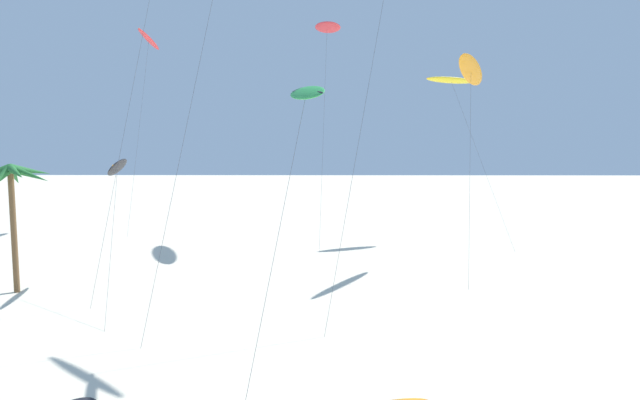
% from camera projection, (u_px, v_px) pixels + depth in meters
% --- Properties ---
extents(palm_tree_4, '(5.00, 4.75, 8.12)m').
position_uv_depth(palm_tree_4, '(11.00, 184.00, 35.86)').
color(palm_tree_4, brown).
rests_on(palm_tree_4, ground).
extents(flying_kite_0, '(3.46, 13.48, 21.46)m').
position_uv_depth(flying_kite_0, '(327.00, 27.00, 55.96)').
color(flying_kite_0, red).
rests_on(flying_kite_0, ground).
extents(flying_kite_2, '(1.22, 11.94, 21.31)m').
position_uv_depth(flying_kite_2, '(149.00, 40.00, 63.18)').
color(flying_kite_2, red).
rests_on(flying_kite_2, ground).
extents(flying_kite_4, '(3.21, 9.89, 12.31)m').
position_uv_depth(flying_kite_4, '(306.00, 93.00, 25.78)').
color(flying_kite_4, green).
rests_on(flying_kite_4, ground).
extents(flying_kite_5, '(6.82, 10.45, 15.72)m').
position_uv_depth(flying_kite_5, '(451.00, 80.00, 56.38)').
color(flying_kite_5, yellow).
rests_on(flying_kite_5, ground).
extents(flying_kite_7, '(4.18, 11.81, 16.10)m').
position_uv_depth(flying_kite_7, '(471.00, 70.00, 43.96)').
color(flying_kite_7, orange).
rests_on(flying_kite_7, ground).
extents(flying_kite_8, '(3.76, 12.35, 8.63)m').
position_uv_depth(flying_kite_8, '(117.00, 167.00, 38.07)').
color(flying_kite_8, black).
rests_on(flying_kite_8, ground).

